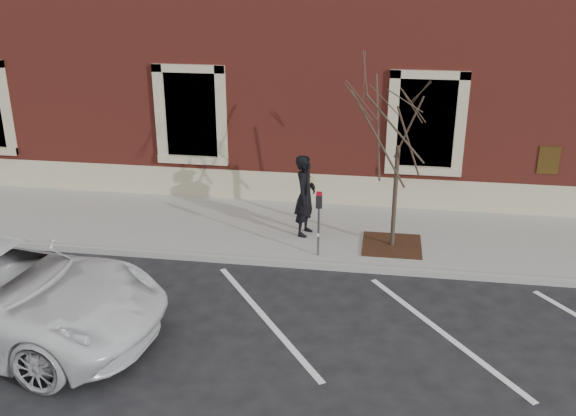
# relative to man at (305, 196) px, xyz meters

# --- Properties ---
(ground) EXTENTS (120.00, 120.00, 0.00)m
(ground) POSITION_rel_man_xyz_m (-0.27, -1.42, -1.11)
(ground) COLOR #28282B
(ground) RESTS_ON ground
(sidewalk_near) EXTENTS (40.00, 3.50, 0.15)m
(sidewalk_near) POSITION_rel_man_xyz_m (-0.27, 0.33, -1.03)
(sidewalk_near) COLOR #A3A299
(sidewalk_near) RESTS_ON ground
(curb_near) EXTENTS (40.00, 0.12, 0.15)m
(curb_near) POSITION_rel_man_xyz_m (-0.27, -1.47, -1.03)
(curb_near) COLOR #9E9E99
(curb_near) RESTS_ON ground
(parking_stripes) EXTENTS (28.00, 4.40, 0.01)m
(parking_stripes) POSITION_rel_man_xyz_m (-0.27, -3.62, -1.10)
(parking_stripes) COLOR silver
(parking_stripes) RESTS_ON ground
(building_civic) EXTENTS (40.00, 8.62, 8.00)m
(building_civic) POSITION_rel_man_xyz_m (-0.27, 6.32, 2.89)
(building_civic) COLOR maroon
(building_civic) RESTS_ON ground
(man) EXTENTS (0.60, 0.78, 1.91)m
(man) POSITION_rel_man_xyz_m (0.00, 0.00, 0.00)
(man) COLOR black
(man) RESTS_ON sidewalk_near
(parking_meter) EXTENTS (0.13, 0.10, 1.46)m
(parking_meter) POSITION_rel_man_xyz_m (0.44, -1.11, 0.06)
(parking_meter) COLOR #595B60
(parking_meter) RESTS_ON sidewalk_near
(tree_grate) EXTENTS (1.31, 1.31, 0.03)m
(tree_grate) POSITION_rel_man_xyz_m (2.03, -0.37, -0.94)
(tree_grate) COLOR #3C2313
(tree_grate) RESTS_ON sidewalk_near
(sapling) EXTENTS (2.54, 2.54, 4.23)m
(sapling) POSITION_rel_man_xyz_m (2.03, -0.37, 2.00)
(sapling) COLOR #3E3025
(sapling) RESTS_ON sidewalk_near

